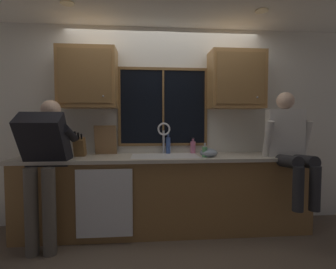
{
  "coord_description": "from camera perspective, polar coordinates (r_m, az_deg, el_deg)",
  "views": [
    {
      "loc": [
        -0.23,
        -3.32,
        1.34
      ],
      "look_at": [
        0.03,
        -0.3,
        1.18
      ],
      "focal_mm": 26.95,
      "sensor_mm": 36.0,
      "label": 1
    }
  ],
  "objects": [
    {
      "name": "countertop",
      "position": [
        3.05,
        -0.55,
        -5.26
      ],
      "size": [
        3.49,
        0.62,
        0.04
      ],
      "primitive_type": "cube",
      "color": "beige",
      "rests_on": "lower_cabinet_run"
    },
    {
      "name": "window_mullion_center",
      "position": [
        3.31,
        -1.09,
        6.25
      ],
      "size": [
        0.02,
        0.02,
        0.95
      ],
      "primitive_type": "cube",
      "color": "brown"
    },
    {
      "name": "bottle_green_glass",
      "position": [
        3.32,
        5.67,
        -2.8
      ],
      "size": [
        0.07,
        0.07,
        0.2
      ],
      "color": "pink",
      "rests_on": "countertop"
    },
    {
      "name": "window_frame_bottom",
      "position": [
        3.32,
        -1.08,
        -2.27
      ],
      "size": [
        1.17,
        0.02,
        0.04
      ],
      "primitive_type": "cube",
      "color": "brown"
    },
    {
      "name": "sink",
      "position": [
        3.07,
        -0.72,
        -6.67
      ],
      "size": [
        0.8,
        0.46,
        0.21
      ],
      "color": "silver",
      "rests_on": "lower_cabinet_run"
    },
    {
      "name": "cutting_board",
      "position": [
        3.28,
        -13.93,
        -1.21
      ],
      "size": [
        0.27,
        0.1,
        0.37
      ],
      "primitive_type": "cube",
      "rotation": [
        0.21,
        0.0,
        0.0
      ],
      "color": "#997047",
      "rests_on": "countertop"
    },
    {
      "name": "window_frame_right",
      "position": [
        3.4,
        8.57,
        6.13
      ],
      "size": [
        0.03,
        0.02,
        0.95
      ],
      "primitive_type": "cube",
      "color": "brown"
    },
    {
      "name": "window_glass",
      "position": [
        3.32,
        -1.1,
        6.24
      ],
      "size": [
        1.1,
        0.02,
        0.95
      ],
      "primitive_type": "cube",
      "color": "black"
    },
    {
      "name": "upper_cabinet_left",
      "position": [
        3.27,
        -17.62,
        12.06
      ],
      "size": [
        0.68,
        0.36,
        0.72
      ],
      "color": "#9E703D"
    },
    {
      "name": "soap_dispenser",
      "position": [
        2.97,
        8.3,
        -3.86
      ],
      "size": [
        0.06,
        0.07,
        0.17
      ],
      "color": "#59A566",
      "rests_on": "countertop"
    },
    {
      "name": "upper_cabinet_right",
      "position": [
        3.39,
        15.17,
        11.77
      ],
      "size": [
        0.68,
        0.36,
        0.72
      ],
      "color": "#9E703D"
    },
    {
      "name": "ceiling_downlight_right",
      "position": [
        3.23,
        20.4,
        24.77
      ],
      "size": [
        0.14,
        0.14,
        0.01
      ],
      "primitive_type": "cylinder",
      "color": "#FFEAB2"
    },
    {
      "name": "ceiling_downlight_left",
      "position": [
        3.08,
        -21.82,
        25.85
      ],
      "size": [
        0.14,
        0.14,
        0.01
      ],
      "primitive_type": "cylinder",
      "color": "#FFEAB2"
    },
    {
      "name": "mixing_bowl",
      "position": [
        3.03,
        9.17,
        -4.1
      ],
      "size": [
        0.21,
        0.21,
        0.1
      ],
      "primitive_type": "ellipsoid",
      "color": "#8C99A8",
      "rests_on": "countertop"
    },
    {
      "name": "faucet",
      "position": [
        3.21,
        -0.83,
        0.07
      ],
      "size": [
        0.18,
        0.09,
        0.4
      ],
      "color": "silver",
      "rests_on": "countertop"
    },
    {
      "name": "person_standing",
      "position": [
        2.92,
        -26.15,
        -4.64
      ],
      "size": [
        0.53,
        0.68,
        1.58
      ],
      "color": "#595147",
      "rests_on": "floor"
    },
    {
      "name": "knife_block",
      "position": [
        3.18,
        -19.33,
        -2.76
      ],
      "size": [
        0.12,
        0.18,
        0.32
      ],
      "color": "brown",
      "rests_on": "countertop"
    },
    {
      "name": "person_sitting_on_counter",
      "position": [
        3.2,
        25.71,
        -1.5
      ],
      "size": [
        0.54,
        0.63,
        1.26
      ],
      "color": "#262628",
      "rests_on": "countertop"
    },
    {
      "name": "bottle_tall_clear",
      "position": [
        3.26,
        0.02,
        -2.37
      ],
      "size": [
        0.06,
        0.06,
        0.27
      ],
      "color": "#334C8C",
      "rests_on": "countertop"
    },
    {
      "name": "dishwasher_front",
      "position": [
        2.89,
        -14.18,
        -14.86
      ],
      "size": [
        0.6,
        0.02,
        0.74
      ],
      "primitive_type": "cube",
      "color": "white"
    },
    {
      "name": "window_frame_top",
      "position": [
        3.37,
        -1.1,
        14.63
      ],
      "size": [
        1.17,
        0.02,
        0.04
      ],
      "primitive_type": "cube",
      "color": "brown"
    },
    {
      "name": "window_frame_left",
      "position": [
        3.32,
        -10.96,
        6.18
      ],
      "size": [
        0.03,
        0.02,
        0.95
      ],
      "primitive_type": "cube",
      "color": "brown"
    },
    {
      "name": "lower_cabinet_run",
      "position": [
        3.17,
        -0.57,
        -13.47
      ],
      "size": [
        3.43,
        0.58,
        0.88
      ],
      "primitive_type": "cube",
      "color": "olive",
      "rests_on": "floor"
    },
    {
      "name": "back_wall",
      "position": [
        3.39,
        -1.02,
        1.95
      ],
      "size": [
        5.83,
        0.12,
        2.55
      ],
      "primitive_type": "cube",
      "color": "silver",
      "rests_on": "floor"
    }
  ]
}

